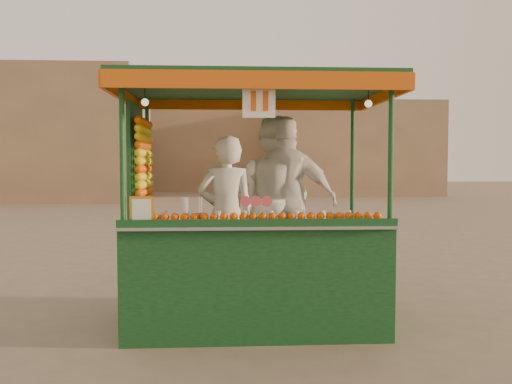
{
  "coord_description": "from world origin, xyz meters",
  "views": [
    {
      "loc": [
        0.1,
        -5.32,
        1.65
      ],
      "look_at": [
        0.4,
        0.05,
        1.37
      ],
      "focal_mm": 36.55,
      "sensor_mm": 36.0,
      "label": 1
    }
  ],
  "objects": [
    {
      "name": "building_center",
      "position": [
        -2.0,
        30.0,
        3.5
      ],
      "size": [
        14.0,
        7.0,
        7.0
      ],
      "primitive_type": "cube",
      "color": "#9B7C58",
      "rests_on": "ground"
    },
    {
      "name": "building_right",
      "position": [
        7.0,
        24.0,
        2.5
      ],
      "size": [
        9.0,
        6.0,
        5.0
      ],
      "primitive_type": "cube",
      "color": "#9B7C58",
      "rests_on": "ground"
    },
    {
      "name": "juice_cart",
      "position": [
        0.31,
        -0.01,
        0.81
      ],
      "size": [
        2.76,
        1.79,
        2.51
      ],
      "color": "#0E3518",
      "rests_on": "ground"
    },
    {
      "name": "vendor_right",
      "position": [
        0.76,
        0.42,
        1.24
      ],
      "size": [
        1.18,
        0.66,
        1.9
      ],
      "rotation": [
        0.0,
        0.0,
        2.96
      ],
      "color": "white",
      "rests_on": "ground"
    },
    {
      "name": "vendor_middle",
      "position": [
        0.63,
        0.54,
        1.24
      ],
      "size": [
        1.17,
        1.15,
        1.9
      ],
      "rotation": [
        0.0,
        0.0,
        2.41
      ],
      "color": "white",
      "rests_on": "ground"
    },
    {
      "name": "building_left",
      "position": [
        -9.0,
        20.0,
        3.0
      ],
      "size": [
        10.0,
        6.0,
        6.0
      ],
      "primitive_type": "cube",
      "color": "#9B7C58",
      "rests_on": "ground"
    },
    {
      "name": "vendor_left",
      "position": [
        0.09,
        0.15,
        1.12
      ],
      "size": [
        0.65,
        0.47,
        1.66
      ],
      "rotation": [
        0.0,
        0.0,
        3.27
      ],
      "color": "beige",
      "rests_on": "ground"
    },
    {
      "name": "ground",
      "position": [
        0.0,
        0.0,
        0.0
      ],
      "size": [
        90.0,
        90.0,
        0.0
      ],
      "primitive_type": "plane",
      "color": "brown",
      "rests_on": "ground"
    }
  ]
}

